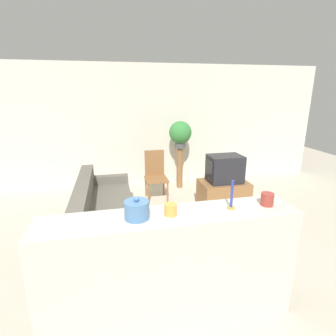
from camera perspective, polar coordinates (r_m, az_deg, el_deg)
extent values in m
plane|color=beige|center=(3.29, -1.38, -23.86)|extent=(14.00, 14.00, 0.00)
cube|color=beige|center=(5.96, -7.85, 8.83)|extent=(9.00, 0.06, 2.70)
cube|color=#605B51|center=(4.24, -13.24, -10.53)|extent=(0.82, 2.09, 0.47)
cube|color=#605B51|center=(4.10, -17.98, -5.59)|extent=(0.20, 2.09, 0.35)
cube|color=#605B51|center=(3.37, -13.43, -16.82)|extent=(0.82, 0.16, 0.61)
cube|color=#605B51|center=(5.09, -13.22, -4.95)|extent=(0.82, 0.16, 0.61)
cube|color=olive|center=(5.06, 11.92, -5.62)|extent=(0.88, 0.60, 0.51)
cube|color=#232328|center=(4.90, 12.26, -0.15)|extent=(0.60, 0.44, 0.50)
cube|color=black|center=(4.78, 8.93, -0.37)|extent=(0.02, 0.36, 0.39)
cube|color=olive|center=(5.26, -2.57, -2.47)|extent=(0.44, 0.44, 0.04)
cube|color=olive|center=(5.36, -2.97, 1.11)|extent=(0.40, 0.04, 0.53)
cylinder|color=olive|center=(5.13, -4.27, -5.63)|extent=(0.04, 0.04, 0.40)
cylinder|color=olive|center=(5.19, -0.10, -5.31)|extent=(0.04, 0.04, 0.40)
cylinder|color=olive|center=(5.48, -4.84, -4.16)|extent=(0.04, 0.04, 0.40)
cylinder|color=olive|center=(5.54, -0.93, -3.88)|extent=(0.04, 0.04, 0.40)
cylinder|color=olive|center=(5.89, 2.59, 0.03)|extent=(0.13, 0.13, 0.93)
cylinder|color=#4C4C51|center=(5.76, 2.66, 5.07)|extent=(0.23, 0.23, 0.13)
sphere|color=#38843D|center=(5.71, 2.69, 7.73)|extent=(0.49, 0.49, 0.49)
cube|color=beige|center=(2.61, 0.52, -20.90)|extent=(2.32, 0.44, 1.09)
cylinder|color=#4C7AAD|center=(2.24, -6.82, -9.02)|extent=(0.21, 0.21, 0.15)
sphere|color=#4C7AAD|center=(2.20, -6.91, -6.67)|extent=(0.05, 0.05, 0.05)
cylinder|color=gold|center=(2.30, 0.57, -9.02)|extent=(0.11, 0.11, 0.10)
cylinder|color=#B7933D|center=(2.49, 13.52, -8.40)|extent=(0.07, 0.07, 0.02)
cylinder|color=#2D3D9E|center=(2.44, 13.74, -5.45)|extent=(0.02, 0.02, 0.26)
cylinder|color=#99382D|center=(2.64, 20.78, -6.38)|extent=(0.12, 0.12, 0.12)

